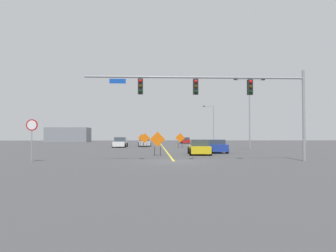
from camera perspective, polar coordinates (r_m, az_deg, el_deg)
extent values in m
plane|color=#444447|center=(21.42, 1.08, -6.42)|extent=(173.15, 173.15, 0.00)
cube|color=yellow|center=(69.44, -1.41, -3.14)|extent=(0.16, 96.20, 0.01)
cylinder|color=gray|center=(23.72, 23.34, 1.76)|extent=(0.20, 0.20, 6.28)
cylinder|color=gray|center=(21.85, 5.01, 8.74)|extent=(15.03, 0.14, 0.14)
cube|color=black|center=(22.54, 14.59, 6.80)|extent=(0.34, 0.32, 1.05)
sphere|color=red|center=(22.44, 14.72, 7.75)|extent=(0.22, 0.22, 0.22)
sphere|color=#3C3106|center=(22.38, 14.72, 6.87)|extent=(0.22, 0.22, 0.22)
sphere|color=black|center=(22.33, 14.73, 5.98)|extent=(0.22, 0.22, 0.22)
cube|color=black|center=(21.75, 5.01, 7.07)|extent=(0.34, 0.32, 1.05)
sphere|color=red|center=(21.64, 5.07, 8.05)|extent=(0.22, 0.22, 0.22)
sphere|color=#3C3106|center=(21.58, 5.07, 7.14)|extent=(0.22, 0.22, 0.22)
sphere|color=black|center=(21.53, 5.08, 6.22)|extent=(0.22, 0.22, 0.22)
cube|color=black|center=(21.58, -5.00, 7.13)|extent=(0.34, 0.32, 1.05)
sphere|color=red|center=(21.47, -5.02, 8.13)|extent=(0.22, 0.22, 0.22)
sphere|color=#3C3106|center=(21.41, -5.02, 7.20)|extent=(0.22, 0.22, 0.22)
sphere|color=black|center=(21.36, -5.03, 6.28)|extent=(0.22, 0.22, 0.22)
cube|color=#1447B7|center=(21.76, -9.10, 8.02)|extent=(1.10, 0.03, 0.32)
cylinder|color=gray|center=(22.68, -23.44, -3.40)|extent=(0.07, 0.07, 2.07)
cylinder|color=#B20F14|center=(22.67, -23.39, 0.17)|extent=(0.76, 0.03, 0.76)
cylinder|color=white|center=(22.66, -23.41, 0.17)|extent=(0.61, 0.01, 0.61)
cylinder|color=gray|center=(60.17, 8.23, 0.18)|extent=(0.16, 0.16, 7.43)
cylinder|color=gray|center=(60.23, 7.36, 3.57)|extent=(1.82, 0.08, 0.08)
cube|color=#262628|center=(60.08, 6.51, 3.58)|extent=(0.44, 0.24, 0.14)
cylinder|color=gray|center=(40.09, 14.54, 2.14)|extent=(0.16, 0.16, 8.81)
cylinder|color=gray|center=(40.35, 13.31, 8.19)|extent=(1.73, 0.08, 0.08)
cube|color=#262628|center=(40.12, 12.11, 8.24)|extent=(0.44, 0.24, 0.14)
cylinder|color=gray|center=(40.85, 15.66, 8.09)|extent=(1.73, 0.08, 0.08)
cube|color=#262628|center=(41.12, 16.81, 8.03)|extent=(0.44, 0.24, 0.14)
cube|color=orange|center=(45.36, 2.23, -2.15)|extent=(1.40, 0.10, 1.40)
cylinder|color=black|center=(45.37, 1.88, -3.49)|extent=(0.05, 0.05, 0.69)
cylinder|color=black|center=(45.39, 2.57, -3.49)|extent=(0.05, 0.05, 0.69)
cube|color=orange|center=(44.76, -4.18, -2.18)|extent=(1.40, 0.17, 1.40)
cylinder|color=black|center=(44.82, -4.53, -3.52)|extent=(0.05, 0.05, 0.66)
cylinder|color=black|center=(44.75, -3.84, -3.53)|extent=(0.05, 0.05, 0.66)
cube|color=orange|center=(27.28, -1.91, -2.39)|extent=(1.31, 0.30, 1.33)
cylinder|color=black|center=(27.36, -2.44, -4.61)|extent=(0.05, 0.05, 0.75)
cylinder|color=black|center=(27.27, -1.38, -4.62)|extent=(0.05, 0.05, 0.75)
cube|color=orange|center=(47.27, -4.74, -2.14)|extent=(1.21, 0.11, 1.20)
cylinder|color=black|center=(47.29, -5.03, -3.36)|extent=(0.05, 0.05, 0.77)
cylinder|color=black|center=(47.30, -4.46, -3.36)|extent=(0.05, 0.05, 0.77)
cube|color=red|center=(68.46, 3.12, -2.78)|extent=(1.94, 4.00, 0.61)
cube|color=#333D47|center=(68.26, 3.15, -2.29)|extent=(1.67, 2.06, 0.55)
cylinder|color=black|center=(69.95, 3.66, -2.87)|extent=(0.25, 0.65, 0.64)
cylinder|color=black|center=(69.70, 2.25, -2.88)|extent=(0.25, 0.65, 0.64)
cylinder|color=black|center=(67.25, 4.03, -2.92)|extent=(0.25, 0.65, 0.64)
cylinder|color=black|center=(66.98, 2.56, -2.93)|extent=(0.25, 0.65, 0.64)
cube|color=#B7BABF|center=(51.07, -4.32, -3.10)|extent=(2.04, 4.51, 0.69)
cube|color=#333D47|center=(51.28, -4.32, -2.39)|extent=(1.75, 2.58, 0.58)
cylinder|color=black|center=(49.51, -5.31, -3.36)|extent=(0.26, 0.65, 0.64)
cylinder|color=black|center=(49.55, -3.24, -3.36)|extent=(0.26, 0.65, 0.64)
cylinder|color=black|center=(52.60, -5.34, -3.26)|extent=(0.26, 0.65, 0.64)
cylinder|color=black|center=(52.65, -3.38, -3.26)|extent=(0.26, 0.65, 0.64)
cube|color=#1E389E|center=(32.40, 8.33, -3.88)|extent=(2.09, 4.05, 0.72)
cube|color=#333D47|center=(32.19, 8.41, -2.85)|extent=(1.81, 2.14, 0.46)
cylinder|color=black|center=(33.99, 9.35, -4.11)|extent=(0.25, 0.65, 0.64)
cylinder|color=black|center=(33.56, 6.19, -4.15)|extent=(0.25, 0.65, 0.64)
cylinder|color=black|center=(31.31, 10.63, -4.31)|extent=(0.25, 0.65, 0.64)
cylinder|color=black|center=(30.85, 7.21, -4.37)|extent=(0.25, 0.65, 0.64)
cube|color=gold|center=(29.21, 5.65, -4.21)|extent=(1.97, 4.38, 0.64)
cube|color=#333D47|center=(28.98, 5.69, -3.02)|extent=(1.67, 2.03, 0.58)
cylinder|color=black|center=(30.80, 7.03, -4.37)|extent=(0.25, 0.65, 0.64)
cylinder|color=black|center=(30.66, 3.78, -4.39)|extent=(0.25, 0.65, 0.64)
cylinder|color=black|center=(27.82, 7.72, -4.66)|extent=(0.25, 0.65, 0.64)
cylinder|color=black|center=(27.66, 4.13, -4.69)|extent=(0.25, 0.65, 0.64)
cube|color=white|center=(47.26, -8.64, -3.20)|extent=(1.74, 4.46, 0.69)
cube|color=#333D47|center=(47.47, -8.61, -2.40)|extent=(1.56, 2.34, 0.63)
cylinder|color=black|center=(45.83, -9.93, -3.47)|extent=(0.22, 0.64, 0.64)
cylinder|color=black|center=(45.63, -7.80, -3.49)|extent=(0.22, 0.64, 0.64)
cylinder|color=black|center=(48.92, -9.43, -3.36)|extent=(0.22, 0.64, 0.64)
cylinder|color=black|center=(48.73, -7.43, -3.38)|extent=(0.22, 0.64, 0.64)
cube|color=gray|center=(87.13, -17.55, -1.53)|extent=(10.72, 6.45, 3.79)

